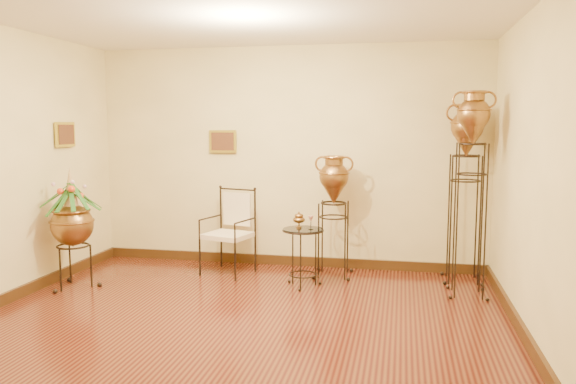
% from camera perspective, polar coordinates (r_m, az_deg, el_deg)
% --- Properties ---
extents(ground, '(5.00, 5.00, 0.00)m').
position_cam_1_polar(ground, '(5.08, -5.90, -14.10)').
color(ground, '#5C2D16').
rests_on(ground, ground).
extents(room_shell, '(5.02, 5.02, 2.81)m').
position_cam_1_polar(room_shell, '(4.75, -6.19, 5.85)').
color(room_shell, '#F6E39F').
rests_on(room_shell, ground).
extents(amphora_tall, '(0.47, 0.47, 2.18)m').
position_cam_1_polar(amphora_tall, '(6.19, 18.07, 0.04)').
color(amphora_tall, black).
rests_on(amphora_tall, ground).
extents(amphora_mid, '(0.59, 0.59, 2.08)m').
position_cam_1_polar(amphora_mid, '(6.75, 17.52, 0.02)').
color(amphora_mid, black).
rests_on(amphora_mid, ground).
extents(amphora_short, '(0.53, 0.53, 1.48)m').
position_cam_1_polar(amphora_short, '(6.73, 4.65, -2.39)').
color(amphora_short, black).
rests_on(amphora_short, ground).
extents(planter_urn, '(0.85, 0.85, 1.37)m').
position_cam_1_polar(planter_urn, '(6.67, -21.11, -2.64)').
color(planter_urn, black).
rests_on(planter_urn, ground).
extents(armchair, '(0.70, 0.68, 1.04)m').
position_cam_1_polar(armchair, '(6.88, -6.15, -4.04)').
color(armchair, black).
rests_on(armchair, ground).
extents(side_table, '(0.55, 0.55, 0.83)m').
position_cam_1_polar(side_table, '(6.35, 1.53, -6.54)').
color(side_table, black).
rests_on(side_table, ground).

